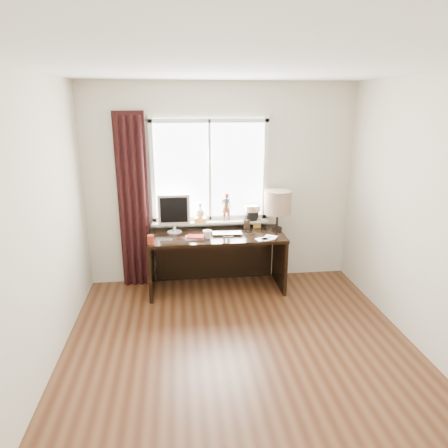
{
  "coord_description": "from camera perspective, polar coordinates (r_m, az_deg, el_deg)",
  "views": [
    {
      "loc": [
        -0.56,
        -3.11,
        2.34
      ],
      "look_at": [
        -0.05,
        1.25,
        1.0
      ],
      "focal_mm": 32.0,
      "sensor_mm": 36.0,
      "label": 1
    }
  ],
  "objects": [
    {
      "name": "wall_back",
      "position": [
        5.24,
        -0.42,
        5.53
      ],
      "size": [
        3.5,
        0.0,
        2.6
      ],
      "primitive_type": "cube",
      "rotation": [
        1.57,
        0.0,
        0.0
      ],
      "color": "beige",
      "rests_on": "ground"
    },
    {
      "name": "window",
      "position": [
        5.18,
        -1.74,
        5.46
      ],
      "size": [
        1.52,
        0.21,
        1.4
      ],
      "color": "white",
      "rests_on": "ground"
    },
    {
      "name": "wall_right",
      "position": [
        4.01,
        28.81,
        -0.19
      ],
      "size": [
        0.0,
        4.0,
        2.6
      ],
      "primitive_type": "cube",
      "rotation": [
        1.57,
        0.0,
        1.57
      ],
      "color": "beige",
      "rests_on": "ground"
    },
    {
      "name": "table_lamp",
      "position": [
        5.15,
        7.68,
        3.05
      ],
      "size": [
        0.35,
        0.35,
        0.52
      ],
      "color": "black",
      "rests_on": "desk"
    },
    {
      "name": "brush_holder",
      "position": [
        5.26,
        3.25,
        0.04
      ],
      "size": [
        0.09,
        0.09,
        0.25
      ],
      "color": "black",
      "rests_on": "desk"
    },
    {
      "name": "floor",
      "position": [
        3.93,
        3.04,
        -19.57
      ],
      "size": [
        3.5,
        4.0,
        0.0
      ],
      "primitive_type": "cube",
      "color": "#58341D",
      "rests_on": "ground"
    },
    {
      "name": "laptop",
      "position": [
        5.01,
        0.49,
        -1.36
      ],
      "size": [
        0.38,
        0.26,
        0.03
      ],
      "primitive_type": "imported",
      "rotation": [
        0.0,
        0.0,
        -0.05
      ],
      "color": "silver",
      "rests_on": "desk"
    },
    {
      "name": "red_cup",
      "position": [
        4.74,
        -10.43,
        -2.22
      ],
      "size": [
        0.08,
        0.08,
        0.11
      ],
      "primitive_type": "cylinder",
      "color": "maroon",
      "rests_on": "desk"
    },
    {
      "name": "icon_frame",
      "position": [
        5.28,
        4.75,
        0.13
      ],
      "size": [
        0.1,
        0.04,
        0.13
      ],
      "color": "gold",
      "rests_on": "desk"
    },
    {
      "name": "loose_papers",
      "position": [
        4.91,
        6.15,
        -2.02
      ],
      "size": [
        0.31,
        0.25,
        0.0
      ],
      "color": "white",
      "rests_on": "desk"
    },
    {
      "name": "wall_left",
      "position": [
        3.49,
        -26.27,
        -2.18
      ],
      "size": [
        0.0,
        4.0,
        2.6
      ],
      "primitive_type": "cube",
      "rotation": [
        1.57,
        0.0,
        1.57
      ],
      "color": "beige",
      "rests_on": "ground"
    },
    {
      "name": "desk_cables",
      "position": [
        5.11,
        2.82,
        -1.13
      ],
      "size": [
        0.4,
        0.29,
        0.01
      ],
      "color": "black",
      "rests_on": "desk"
    },
    {
      "name": "ceiling",
      "position": [
        3.17,
        3.82,
        21.66
      ],
      "size": [
        3.5,
        4.0,
        0.0
      ],
      "primitive_type": "cube",
      "color": "white",
      "rests_on": "wall_back"
    },
    {
      "name": "mug",
      "position": [
        4.86,
        -2.39,
        -1.46
      ],
      "size": [
        0.15,
        0.15,
        0.11
      ],
      "primitive_type": "imported",
      "rotation": [
        0.0,
        0.0,
        0.88
      ],
      "color": "white",
      "rests_on": "desk"
    },
    {
      "name": "curtain",
      "position": [
        5.19,
        -12.82,
        2.9
      ],
      "size": [
        0.38,
        0.09,
        2.25
      ],
      "color": "black",
      "rests_on": "floor"
    },
    {
      "name": "monitor",
      "position": [
        5.06,
        -7.17,
        1.81
      ],
      "size": [
        0.4,
        0.18,
        0.49
      ],
      "color": "beige",
      "rests_on": "desk"
    },
    {
      "name": "wall_front",
      "position": [
        1.62,
        16.87,
        -23.7
      ],
      "size": [
        3.5,
        0.0,
        2.6
      ],
      "primitive_type": "cube",
      "rotation": [
        1.57,
        0.0,
        0.0
      ],
      "color": "beige",
      "rests_on": "ground"
    },
    {
      "name": "notebook_stack",
      "position": [
        4.88,
        -4.16,
        -1.9
      ],
      "size": [
        0.24,
        0.19,
        0.03
      ],
      "color": "beige",
      "rests_on": "desk"
    },
    {
      "name": "desk",
      "position": [
        5.19,
        -1.17,
        -3.71
      ],
      "size": [
        1.7,
        0.7,
        0.75
      ],
      "color": "black",
      "rests_on": "floor"
    }
  ]
}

